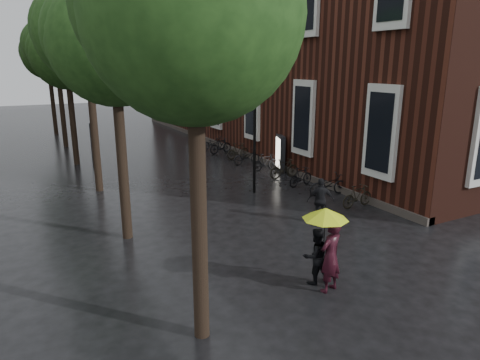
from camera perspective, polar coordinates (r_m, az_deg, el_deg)
ground at (r=10.92m, az=17.75°, el=-16.01°), size 120.00×120.00×0.00m
brick_building at (r=31.13m, az=6.36°, el=16.02°), size 10.20×33.20×12.00m
street_trees at (r=22.44m, az=-21.22°, el=16.33°), size 4.33×34.03×8.91m
person_burgundy at (r=10.95m, az=11.96°, el=-9.90°), size 0.78×0.61×1.88m
person_black at (r=11.34m, az=10.04°, el=-9.95°), size 0.77×0.62×1.50m
lime_umbrella at (r=10.60m, az=11.33°, el=-4.42°), size 1.14×1.14×1.68m
pedestrian_walking at (r=15.55m, az=10.71°, el=-2.69°), size 1.02×0.83×1.63m
parked_bicycles at (r=22.99m, az=3.09°, el=2.51°), size 2.11×14.13×1.00m
ad_lightbox at (r=22.75m, az=5.37°, el=3.58°), size 0.29×1.26×1.90m
lamp_post at (r=18.41m, az=1.96°, el=6.49°), size 0.23×0.23×4.50m
cycle_sign at (r=24.92m, az=-19.22°, el=5.67°), size 0.14×0.48×2.64m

